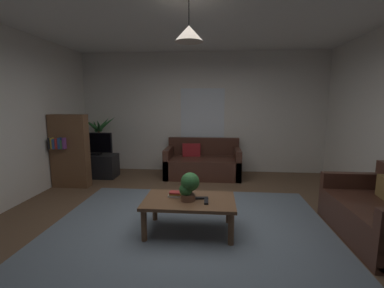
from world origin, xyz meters
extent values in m
cube|color=brown|center=(0.00, 0.00, -0.01)|extent=(5.63, 5.73, 0.02)
cube|color=slate|center=(0.00, -0.20, 0.00)|extent=(3.66, 3.15, 0.01)
cube|color=silver|center=(0.00, 2.89, 1.38)|extent=(5.75, 0.06, 2.76)
cube|color=white|center=(0.00, 0.00, 2.77)|extent=(5.63, 5.73, 0.02)
cube|color=white|center=(0.02, 2.86, 1.35)|extent=(1.01, 0.01, 1.18)
cube|color=#47281E|center=(0.06, 2.33, 0.21)|extent=(1.61, 0.87, 0.42)
cube|color=#47281E|center=(0.06, 2.70, 0.62)|extent=(1.61, 0.12, 0.40)
cube|color=#47281E|center=(-0.69, 2.33, 0.32)|extent=(0.12, 0.87, 0.64)
cube|color=#47281E|center=(0.81, 2.33, 0.32)|extent=(0.12, 0.87, 0.64)
cube|color=maroon|center=(-0.21, 2.52, 0.56)|extent=(0.41, 0.16, 0.28)
cube|color=#47281E|center=(2.28, -0.18, 0.21)|extent=(0.87, 1.44, 0.42)
cube|color=#47281E|center=(2.28, 0.48, 0.32)|extent=(0.87, 0.12, 0.64)
cube|color=brown|center=(0.01, -0.18, 0.40)|extent=(1.14, 0.69, 0.04)
cylinder|color=brown|center=(-0.50, -0.47, 0.19)|extent=(0.07, 0.07, 0.38)
cylinder|color=brown|center=(0.52, -0.47, 0.19)|extent=(0.07, 0.07, 0.38)
cylinder|color=brown|center=(-0.50, 0.10, 0.19)|extent=(0.07, 0.07, 0.38)
cylinder|color=brown|center=(0.52, 0.10, 0.19)|extent=(0.07, 0.07, 0.38)
cube|color=beige|center=(-0.19, -0.11, 0.44)|extent=(0.16, 0.10, 0.03)
cube|color=gold|center=(-0.18, -0.10, 0.46)|extent=(0.15, 0.10, 0.02)
cube|color=#B22D2D|center=(-0.18, -0.11, 0.48)|extent=(0.15, 0.11, 0.02)
cube|color=black|center=(0.22, -0.27, 0.44)|extent=(0.06, 0.16, 0.02)
cube|color=black|center=(0.16, -0.15, 0.44)|extent=(0.16, 0.07, 0.02)
cylinder|color=brown|center=(-0.01, -0.22, 0.46)|extent=(0.18, 0.18, 0.08)
sphere|color=#2D6B33|center=(-0.03, -0.22, 0.56)|extent=(0.16, 0.16, 0.16)
sphere|color=#2D6B33|center=(0.02, -0.20, 0.66)|extent=(0.23, 0.23, 0.23)
cube|color=black|center=(-2.26, 2.11, 0.25)|extent=(0.90, 0.44, 0.50)
cube|color=black|center=(-2.26, 2.09, 0.77)|extent=(0.77, 0.05, 0.43)
cube|color=black|center=(-2.26, 2.07, 0.77)|extent=(0.73, 0.00, 0.39)
cube|color=black|center=(-2.26, 2.09, 0.52)|extent=(0.24, 0.16, 0.04)
cylinder|color=#B77051|center=(-2.37, 2.58, 0.15)|extent=(0.32, 0.32, 0.30)
cylinder|color=brown|center=(-2.37, 2.58, 0.65)|extent=(0.05, 0.05, 0.70)
cone|color=#2D6B33|center=(-2.17, 2.55, 1.14)|extent=(0.48, 0.15, 0.38)
cone|color=#2D6B33|center=(-2.30, 2.71, 1.12)|extent=(0.24, 0.35, 0.36)
cone|color=#2D6B33|center=(-2.53, 2.73, 1.08)|extent=(0.35, 0.41, 0.32)
cone|color=#2D6B33|center=(-2.53, 2.46, 1.15)|extent=(0.39, 0.34, 0.42)
cone|color=#2D6B33|center=(-2.28, 2.39, 1.11)|extent=(0.25, 0.45, 0.36)
cube|color=brown|center=(-2.44, 1.43, 0.70)|extent=(0.70, 0.22, 1.40)
cube|color=black|center=(-2.73, 1.31, 0.87)|extent=(0.04, 0.16, 0.21)
cube|color=gold|center=(-2.69, 1.31, 0.87)|extent=(0.03, 0.16, 0.21)
cube|color=#2D4C8C|center=(-2.65, 1.31, 0.86)|extent=(0.05, 0.16, 0.18)
cube|color=#B22D2D|center=(-2.59, 1.31, 0.87)|extent=(0.05, 0.16, 0.19)
cube|color=#2D4C8C|center=(-2.54, 1.31, 0.87)|extent=(0.05, 0.16, 0.21)
cube|color=#387247|center=(-2.49, 1.31, 0.85)|extent=(0.03, 0.16, 0.16)
cube|color=#72387F|center=(-2.45, 1.31, 0.87)|extent=(0.04, 0.16, 0.21)
cylinder|color=black|center=(0.01, -0.18, 2.62)|extent=(0.01, 0.01, 0.27)
cone|color=beige|center=(0.01, -0.18, 2.40)|extent=(0.34, 0.34, 0.18)
camera|label=1|loc=(0.32, -3.34, 1.63)|focal=24.84mm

